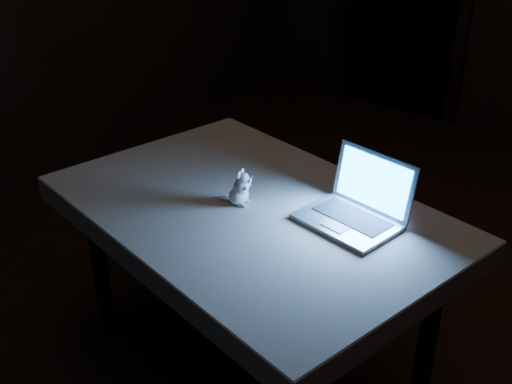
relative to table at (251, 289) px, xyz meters
The scene contains 5 objects.
floor 0.58m from the table, 65.50° to the left, with size 5.00×5.00×0.00m, color black.
table is the anchor object (origin of this frame).
tablecloth 0.32m from the table, 169.86° to the right, with size 1.40×0.93×0.08m, color beige, non-canonical shape.
laptop 0.58m from the table, 17.46° to the left, with size 0.32×0.28×0.21m, color #A2A2A7, non-canonical shape.
plush_mouse 0.43m from the table, 164.74° to the right, with size 0.09×0.09×0.13m, color white, non-canonical shape.
Camera 1 is at (1.02, -1.94, 1.80)m, focal length 45.00 mm.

